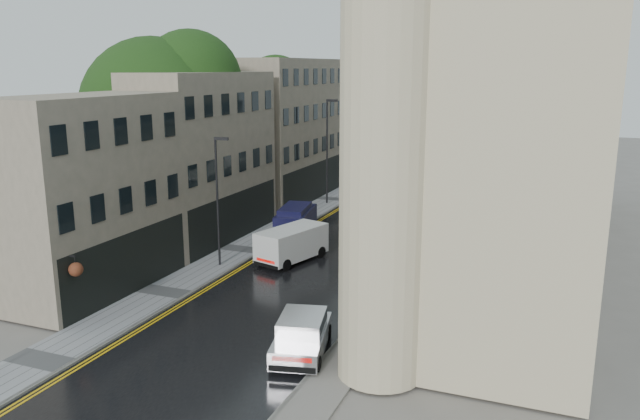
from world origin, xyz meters
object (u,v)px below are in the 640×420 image
Objects in this scene: cream_bus at (372,203)px; lamp_post_near at (218,203)px; navy_van at (277,227)px; silver_hatchback at (273,349)px; lamp_post_far at (327,152)px; pedestrian at (291,212)px; tree_near at (157,136)px; tree_far at (252,129)px; white_lorry at (442,173)px; white_van at (262,248)px.

lamp_post_near is at bearing -99.70° from cream_bus.
navy_van is 0.64× the size of lamp_post_near.
silver_hatchback is 0.50× the size of lamp_post_far.
pedestrian is at bearing 99.10° from silver_hatchback.
pedestrian is at bearing 42.36° from tree_near.
tree_near reaches higher than lamp_post_near.
white_lorry is at bearing 24.50° from tree_far.
tree_near is at bearing -91.32° from tree_far.
tree_near reaches higher than lamp_post_far.
navy_van is at bearing -107.11° from white_lorry.
white_lorry is 20.07m from navy_van.
white_van is 0.98× the size of navy_van.
white_lorry is 1.87× the size of white_van.
tree_far is 18.57m from lamp_post_near.
white_lorry is 16.05m from pedestrian.
tree_near is at bearing 24.81° from pedestrian.
tree_near is 2.97× the size of white_van.
white_lorry is (3.18, 10.32, 0.83)m from cream_bus.
white_van is (-2.95, -12.50, -0.40)m from cream_bus.
cream_bus is 10.83m from white_lorry.
lamp_post_near reaches higher than white_lorry.
white_van is at bearing -76.06° from lamp_post_far.
tree_near is 10.05m from navy_van.
navy_van is (8.20, 1.12, -5.70)m from tree_near.
navy_van is at bearing 7.75° from tree_near.
tree_near is at bearing 178.15° from white_van.
tree_far is at bearing 104.67° from lamp_post_near.
pedestrian is (-8.61, 20.75, 0.16)m from silver_hatchback.
cream_bus is (12.14, 9.52, -5.46)m from tree_near.
white_lorry is at bearing 91.07° from white_van.
tree_far is at bearing 174.50° from cream_bus.
cream_bus is 2.29× the size of white_van.
white_van reaches higher than silver_hatchback.
cream_bus is 2.46× the size of silver_hatchback.
lamp_post_far is (-8.59, -5.77, 2.15)m from white_lorry.
cream_bus is at bearing 38.11° from tree_near.
tree_far is 1.16× the size of cream_bus.
pedestrian is at bearing 84.09° from lamp_post_near.
cream_bus is at bearing -34.33° from lamp_post_far.
silver_hatchback is at bearing -61.09° from tree_far.
lamp_post_near is (7.00, -4.16, -3.10)m from tree_near.
navy_van is at bearing -56.39° from tree_far.
navy_van is 5.32m from pedestrian.
white_lorry is at bearing 76.82° from silver_hatchback.
tree_near is 1.30× the size of cream_bus.
tree_far is 2.86× the size of silver_hatchback.
lamp_post_far is (-0.28, 18.23, 0.61)m from lamp_post_near.
silver_hatchback is 0.91× the size of navy_van.
silver_hatchback is 0.58× the size of lamp_post_near.
tree_near reaches higher than tree_far.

